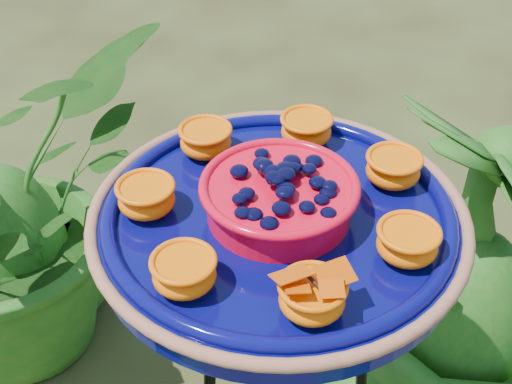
# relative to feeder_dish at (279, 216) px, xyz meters

# --- Properties ---
(feeder_dish) EXTENTS (0.57, 0.57, 0.11)m
(feeder_dish) POSITION_rel_feeder_dish_xyz_m (0.00, 0.00, 0.00)
(feeder_dish) COLOR #070752
(feeder_dish) RESTS_ON tripod_stand
(shrub_back_left) EXTENTS (1.02, 1.05, 0.89)m
(shrub_back_left) POSITION_rel_feeder_dish_xyz_m (-0.66, 0.68, -0.54)
(shrub_back_left) COLOR #195416
(shrub_back_left) RESTS_ON ground
(shrub_back_right) EXTENTS (0.65, 0.65, 0.89)m
(shrub_back_right) POSITION_rel_feeder_dish_xyz_m (0.45, 0.38, -0.54)
(shrub_back_right) COLOR #195416
(shrub_back_right) RESTS_ON ground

